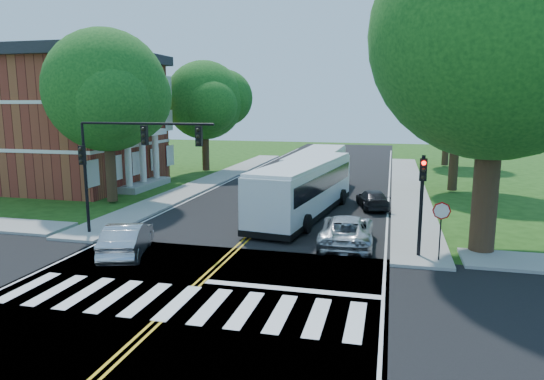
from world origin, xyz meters
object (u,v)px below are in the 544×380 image
(bus_follow, at_px, (317,172))
(hatchback, at_px, (127,239))
(signal_ne, at_px, (422,192))
(bus_lead, at_px, (304,187))
(signal_nw, at_px, (125,152))
(dark_sedan, at_px, (373,199))
(suv, at_px, (347,230))

(bus_follow, xyz_separation_m, hatchback, (-6.02, -16.33, -0.98))
(signal_ne, height_order, bus_lead, signal_ne)
(bus_follow, bearing_deg, signal_nw, 62.58)
(bus_follow, bearing_deg, hatchback, 70.88)
(bus_follow, distance_m, dark_sedan, 5.66)
(signal_ne, bearing_deg, signal_nw, -179.95)
(signal_ne, height_order, hatchback, signal_ne)
(signal_nw, distance_m, hatchback, 4.69)
(signal_nw, bearing_deg, hatchback, -61.14)
(hatchback, distance_m, suv, 10.15)
(bus_lead, bearing_deg, signal_ne, 139.95)
(signal_nw, bearing_deg, bus_lead, 42.19)
(signal_ne, height_order, suv, signal_ne)
(hatchback, xyz_separation_m, suv, (9.36, 3.92, -0.01))
(signal_nw, distance_m, dark_sedan, 15.89)
(signal_ne, height_order, dark_sedan, signal_ne)
(hatchback, bearing_deg, signal_ne, 173.75)
(signal_nw, height_order, bus_follow, signal_nw)
(signal_ne, relative_size, bus_follow, 0.35)
(hatchback, bearing_deg, suv, -175.26)
(bus_lead, xyz_separation_m, bus_follow, (-0.24, 6.74, -0.01))
(bus_lead, xyz_separation_m, hatchback, (-6.27, -9.60, -0.99))
(signal_ne, xyz_separation_m, bus_follow, (-6.59, 13.71, -1.23))
(bus_follow, relative_size, hatchback, 2.80)
(bus_follow, bearing_deg, bus_lead, 93.18)
(signal_nw, relative_size, hatchback, 1.58)
(signal_ne, distance_m, hatchback, 13.07)
(suv, bearing_deg, bus_follow, -77.33)
(dark_sedan, bearing_deg, hatchback, 38.30)
(bus_lead, bearing_deg, bus_follow, -80.30)
(suv, bearing_deg, bus_lead, -63.78)
(hatchback, distance_m, dark_sedan, 16.32)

